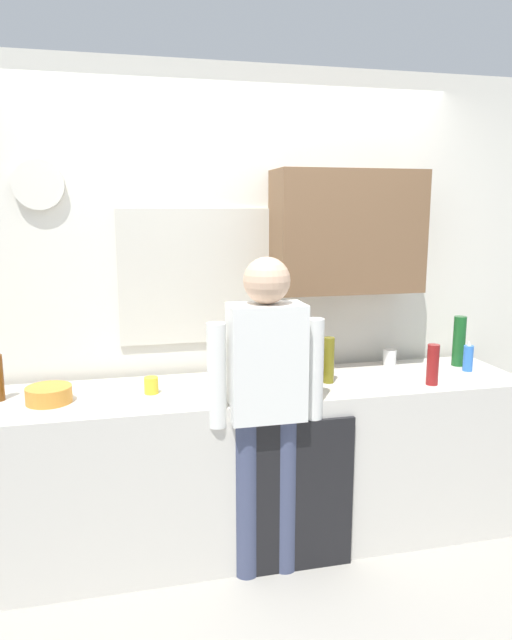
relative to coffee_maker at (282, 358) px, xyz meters
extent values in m
plane|color=#9E998E|center=(-0.16, -0.30, -1.04)|extent=(8.00, 8.00, 0.00)
cube|color=beige|center=(-0.16, 0.00, -0.59)|extent=(3.00, 0.64, 0.89)
cube|color=black|center=(0.00, -0.33, -0.64)|extent=(0.56, 0.02, 0.80)
cube|color=silver|center=(-0.16, 0.43, 0.26)|extent=(4.60, 0.10, 2.60)
cube|color=beige|center=(-0.41, 0.37, 0.40)|extent=(0.86, 0.02, 0.76)
cube|color=#8CA5C6|center=(-0.41, 0.37, 0.40)|extent=(0.80, 0.02, 0.70)
cube|color=brown|center=(0.44, 0.22, 0.65)|extent=(0.84, 0.32, 0.68)
cylinder|color=silver|center=(-1.22, 0.36, 0.90)|extent=(0.26, 0.03, 0.26)
cube|color=black|center=(0.00, -0.03, -0.13)|extent=(0.20, 0.20, 0.03)
cube|color=silver|center=(0.00, 0.03, 0.02)|extent=(0.18, 0.08, 0.28)
cylinder|color=black|center=(0.00, -0.06, -0.06)|extent=(0.11, 0.11, 0.11)
cylinder|color=black|center=(0.00, -0.03, 0.17)|extent=(0.17, 0.17, 0.03)
cylinder|color=olive|center=(0.25, -0.03, -0.02)|extent=(0.06, 0.06, 0.25)
cylinder|color=#195923|center=(1.13, 0.12, 0.00)|extent=(0.07, 0.07, 0.30)
cylinder|color=maroon|center=(0.78, -0.19, -0.04)|extent=(0.06, 0.06, 0.22)
cylinder|color=#B26647|center=(0.00, -0.23, -0.10)|extent=(0.08, 0.08, 0.09)
cylinder|color=white|center=(0.74, 0.23, -0.10)|extent=(0.08, 0.08, 0.09)
cylinder|color=yellow|center=(-0.69, 0.00, -0.10)|extent=(0.07, 0.07, 0.08)
cylinder|color=orange|center=(-1.19, -0.03, -0.11)|extent=(0.22, 0.22, 0.08)
cylinder|color=blue|center=(1.12, 0.00, -0.07)|extent=(0.06, 0.06, 0.15)
cone|color=white|center=(1.12, 0.00, 0.02)|extent=(0.02, 0.02, 0.03)
cylinder|color=#3F4766|center=(-0.26, -0.30, -0.63)|extent=(0.12, 0.12, 0.82)
cylinder|color=#3F4766|center=(-0.06, -0.30, -0.63)|extent=(0.12, 0.12, 0.82)
cube|color=white|center=(-0.16, -0.30, 0.06)|extent=(0.36, 0.20, 0.56)
sphere|color=#D8AD8C|center=(-0.16, -0.30, 0.45)|extent=(0.22, 0.22, 0.22)
cylinder|color=white|center=(-0.40, -0.30, 0.01)|extent=(0.09, 0.09, 0.50)
cylinder|color=white|center=(0.08, -0.30, 0.01)|extent=(0.09, 0.09, 0.50)
camera|label=1|loc=(-0.82, -2.87, 0.78)|focal=32.39mm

